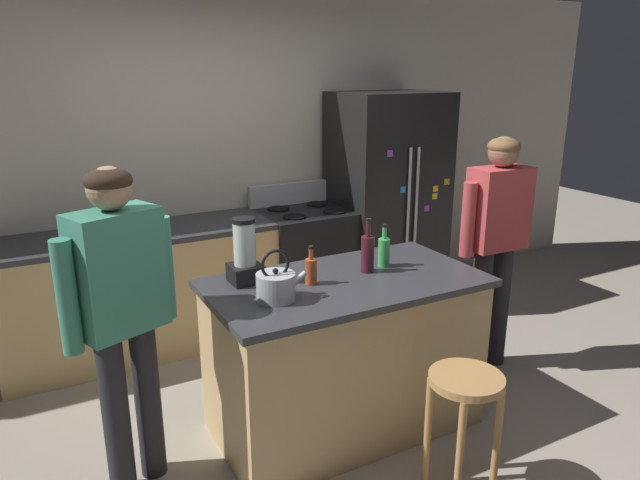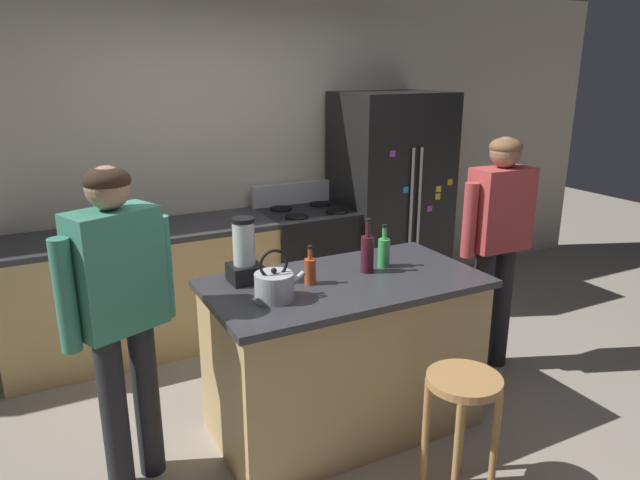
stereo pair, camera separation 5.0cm
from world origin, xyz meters
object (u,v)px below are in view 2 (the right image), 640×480
object	(u,v)px
stove_range	(309,263)
bottle_cooking_sauce	(310,270)
refrigerator	(390,201)
person_by_sink_right	(498,233)
kitchen_island	(344,354)
bar_stool	(462,404)
person_by_island_left	(120,302)
tea_kettle	(274,285)
bottle_wine	(367,253)
blender_appliance	(244,255)
bottle_soda	(384,251)

from	to	relation	value
stove_range	bottle_cooking_sauce	world-z (taller)	bottle_cooking_sauce
refrigerator	bottle_cooking_sauce	xyz separation A→B (m)	(-1.51, -1.46, 0.07)
stove_range	person_by_sink_right	size ratio (longest dim) A/B	0.68
kitchen_island	bar_stool	size ratio (longest dim) A/B	2.35
person_by_island_left	bar_stool	bearing A→B (deg)	-31.01
person_by_island_left	tea_kettle	bearing A→B (deg)	-12.01
person_by_island_left	bottle_wine	size ratio (longest dim) A/B	5.19
person_by_sink_right	blender_appliance	size ratio (longest dim) A/B	4.51
person_by_sink_right	bottle_cooking_sauce	size ratio (longest dim) A/B	7.53
refrigerator	person_by_island_left	size ratio (longest dim) A/B	1.13
refrigerator	person_by_sink_right	bearing A→B (deg)	-92.10
kitchen_island	blender_appliance	xyz separation A→B (m)	(-0.50, 0.23, 0.61)
person_by_island_left	bottle_cooking_sauce	world-z (taller)	person_by_island_left
bottle_soda	bar_stool	bearing A→B (deg)	-96.46
bottle_wine	tea_kettle	bearing A→B (deg)	-168.05
bar_stool	bottle_cooking_sauce	bearing A→B (deg)	117.30
tea_kettle	stove_range	bearing A→B (deg)	58.45
person_by_island_left	person_by_sink_right	xyz separation A→B (m)	(2.44, 0.07, -0.01)
person_by_sink_right	bottle_cooking_sauce	xyz separation A→B (m)	(-1.46, -0.11, 0.01)
tea_kettle	bar_stool	bearing A→B (deg)	-45.61
blender_appliance	bottle_wine	distance (m)	0.70
bar_stool	blender_appliance	distance (m)	1.35
kitchen_island	bottle_soda	size ratio (longest dim) A/B	6.00
person_by_island_left	bottle_cooking_sauce	bearing A→B (deg)	-2.32
stove_range	person_by_sink_right	xyz separation A→B (m)	(0.73, -1.38, 0.52)
person_by_island_left	bottle_soda	distance (m)	1.50
person_by_island_left	kitchen_island	bearing A→B (deg)	-3.63
person_by_sink_right	bottle_wine	size ratio (longest dim) A/B	5.15
bar_stool	bottle_soda	size ratio (longest dim) A/B	2.55
stove_range	bottle_soda	bearing A→B (deg)	-98.58
bar_stool	blender_appliance	world-z (taller)	blender_appliance
kitchen_island	person_by_island_left	xyz separation A→B (m)	(-1.18, 0.07, 0.53)
blender_appliance	bottle_wine	bearing A→B (deg)	-14.59
bottle_soda	kitchen_island	bearing A→B (deg)	-164.24
stove_range	tea_kettle	world-z (taller)	tea_kettle
stove_range	bottle_cooking_sauce	distance (m)	1.74
kitchen_island	bottle_soda	bearing A→B (deg)	15.76
bottle_wine	refrigerator	bearing A→B (deg)	51.93
person_by_sink_right	bottle_wine	world-z (taller)	person_by_sink_right
blender_appliance	tea_kettle	bearing A→B (deg)	-81.94
refrigerator	person_by_sink_right	world-z (taller)	refrigerator
bottle_soda	tea_kettle	world-z (taller)	tea_kettle
bottle_cooking_sauce	bar_stool	bearing A→B (deg)	-62.70
bar_stool	refrigerator	bearing A→B (deg)	64.25
bar_stool	blender_appliance	bearing A→B (deg)	125.69
stove_range	bottle_cooking_sauce	size ratio (longest dim) A/B	5.10
person_by_sink_right	tea_kettle	world-z (taller)	person_by_sink_right
person_by_sink_right	bottle_soda	size ratio (longest dim) A/B	6.36
stove_range	bar_stool	size ratio (longest dim) A/B	1.69
stove_range	bottle_wine	distance (m)	1.61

